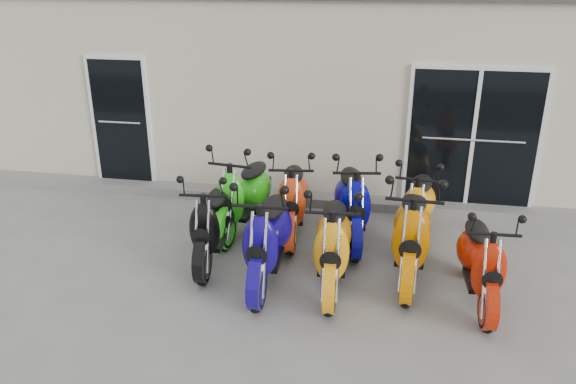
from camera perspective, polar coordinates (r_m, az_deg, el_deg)
name	(u,v)px	position (r m, az deg, el deg)	size (l,w,h in m)	color
ground	(280,260)	(7.58, -0.83, -6.94)	(80.00, 80.00, 0.00)	gray
building	(328,73)	(11.97, 4.11, 11.93)	(14.00, 6.00, 3.20)	beige
front_step	(304,198)	(9.35, 1.59, -0.65)	(14.00, 0.40, 0.15)	gray
door_left	(121,118)	(10.08, -16.62, 7.21)	(1.07, 0.08, 2.22)	black
door_right	(473,135)	(9.10, 18.29, 5.50)	(2.02, 0.08, 2.22)	black
scooter_front_black	(212,213)	(7.37, -7.72, -2.15)	(0.67, 1.83, 1.35)	black
scooter_front_blue	(268,226)	(6.81, -2.06, -3.52)	(0.73, 1.99, 1.47)	#130777
scooter_front_orange_a	(333,232)	(6.75, 4.62, -4.06)	(0.70, 1.93, 1.42)	#F99E12
scooter_front_orange_b	(413,221)	(7.06, 12.54, -2.94)	(0.74, 2.04, 1.51)	#DA7300
scooter_front_red	(482,251)	(6.80, 19.12, -5.65)	(0.64, 1.76, 1.30)	#B71C05
scooter_back_green	(243,185)	(8.15, -4.58, 0.73)	(0.71, 1.96, 1.45)	#2CDB18
scooter_back_red	(292,189)	(8.04, 0.45, 0.32)	(0.69, 1.90, 1.40)	red
scooter_back_blue	(353,192)	(7.91, 6.59, -0.02)	(0.71, 1.96, 1.45)	#060581
scooter_back_yellow	(419,198)	(7.98, 13.14, -0.60)	(0.67, 1.85, 1.36)	#FF9D0A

